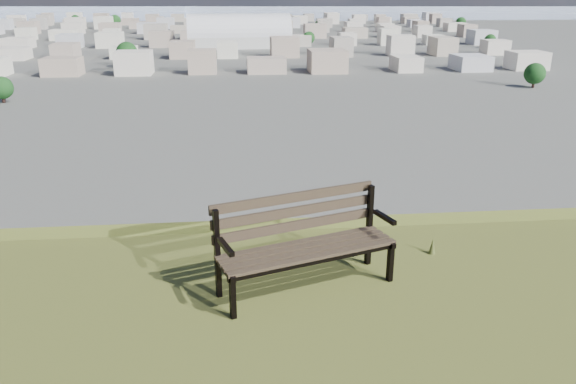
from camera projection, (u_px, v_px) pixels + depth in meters
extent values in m
cube|color=#413625|center=(316.00, 257.00, 5.26)|extent=(1.68, 0.64, 0.03)
cube|color=#413625|center=(310.00, 252.00, 5.36)|extent=(1.68, 0.64, 0.03)
cube|color=#413625|center=(305.00, 247.00, 5.46)|extent=(1.68, 0.64, 0.03)
cube|color=#413625|center=(300.00, 243.00, 5.56)|extent=(1.68, 0.64, 0.03)
cube|color=#413625|center=(297.00, 225.00, 5.57)|extent=(1.67, 0.60, 0.10)
cube|color=#413625|center=(296.00, 211.00, 5.54)|extent=(1.67, 0.60, 0.10)
cube|color=#413625|center=(295.00, 197.00, 5.52)|extent=(1.67, 0.60, 0.10)
cube|color=black|center=(233.00, 297.00, 4.99)|extent=(0.06, 0.07, 0.43)
cube|color=black|center=(217.00, 254.00, 5.27)|extent=(0.06, 0.07, 0.89)
cube|color=black|center=(225.00, 269.00, 5.09)|extent=(0.20, 0.48, 0.05)
cube|color=black|center=(226.00, 247.00, 4.97)|extent=(0.16, 0.35, 0.04)
cube|color=black|center=(390.00, 262.00, 5.63)|extent=(0.06, 0.07, 0.43)
cube|color=black|center=(369.00, 225.00, 5.91)|extent=(0.06, 0.07, 0.89)
cube|color=black|center=(381.00, 238.00, 5.74)|extent=(0.20, 0.48, 0.05)
cube|color=black|center=(385.00, 217.00, 5.61)|extent=(0.16, 0.35, 0.04)
cube|color=black|center=(316.00, 262.00, 5.26)|extent=(1.67, 0.60, 0.04)
cube|color=black|center=(299.00, 246.00, 5.58)|extent=(1.67, 0.60, 0.04)
cone|color=brown|center=(432.00, 246.00, 6.26)|extent=(0.08, 0.08, 0.18)
cube|color=silver|center=(239.00, 42.00, 286.65)|extent=(52.81, 24.67, 5.74)
cylinder|color=white|center=(239.00, 36.00, 285.68)|extent=(52.81, 24.67, 21.82)
cube|color=white|center=(58.00, 65.00, 192.34)|extent=(11.00, 11.00, 7.00)
cube|color=#B1A698|center=(129.00, 64.00, 194.47)|extent=(11.00, 11.00, 7.00)
cube|color=#B5A090|center=(199.00, 63.00, 196.60)|extent=(11.00, 11.00, 7.00)
cube|color=silver|center=(267.00, 63.00, 198.73)|extent=(11.00, 11.00, 7.00)
cube|color=#BAAB97|center=(334.00, 62.00, 200.86)|extent=(11.00, 11.00, 7.00)
cube|color=tan|center=(399.00, 61.00, 202.99)|extent=(11.00, 11.00, 7.00)
cube|color=silver|center=(463.00, 60.00, 205.12)|extent=(11.00, 11.00, 7.00)
cube|color=#AFA79E|center=(526.00, 60.00, 207.26)|extent=(11.00, 11.00, 7.00)
cube|color=#B1A698|center=(4.00, 51.00, 235.97)|extent=(11.00, 11.00, 7.00)
cube|color=#B5A090|center=(63.00, 51.00, 238.10)|extent=(11.00, 11.00, 7.00)
cube|color=silver|center=(121.00, 50.00, 240.23)|extent=(11.00, 11.00, 7.00)
cube|color=#BAAB97|center=(177.00, 50.00, 242.36)|extent=(11.00, 11.00, 7.00)
cube|color=tan|center=(233.00, 49.00, 244.49)|extent=(11.00, 11.00, 7.00)
cube|color=silver|center=(288.00, 49.00, 246.62)|extent=(11.00, 11.00, 7.00)
cube|color=#AFA79E|center=(341.00, 48.00, 248.75)|extent=(11.00, 11.00, 7.00)
cube|color=white|center=(394.00, 48.00, 250.88)|extent=(11.00, 11.00, 7.00)
cube|color=#B1A698|center=(446.00, 47.00, 253.01)|extent=(11.00, 11.00, 7.00)
cube|color=#B5A090|center=(497.00, 47.00, 255.14)|extent=(11.00, 11.00, 7.00)
cube|color=#BAAB97|center=(17.00, 41.00, 281.73)|extent=(11.00, 11.00, 7.00)
cube|color=tan|center=(66.00, 41.00, 283.86)|extent=(11.00, 11.00, 7.00)
cube|color=silver|center=(115.00, 40.00, 285.99)|extent=(11.00, 11.00, 7.00)
cube|color=#AFA79E|center=(162.00, 40.00, 288.12)|extent=(11.00, 11.00, 7.00)
cube|color=white|center=(209.00, 40.00, 290.25)|extent=(11.00, 11.00, 7.00)
cube|color=#B1A698|center=(256.00, 39.00, 292.38)|extent=(11.00, 11.00, 7.00)
cube|color=#B5A090|center=(301.00, 39.00, 294.51)|extent=(11.00, 11.00, 7.00)
cube|color=silver|center=(346.00, 39.00, 296.64)|extent=(11.00, 11.00, 7.00)
cube|color=#BAAB97|center=(391.00, 38.00, 298.77)|extent=(11.00, 11.00, 7.00)
cube|color=tan|center=(435.00, 38.00, 300.90)|extent=(11.00, 11.00, 7.00)
cube|color=silver|center=(478.00, 38.00, 303.03)|extent=(11.00, 11.00, 7.00)
cube|color=white|center=(26.00, 34.00, 327.48)|extent=(11.00, 11.00, 7.00)
cube|color=#B1A698|center=(69.00, 34.00, 329.61)|extent=(11.00, 11.00, 7.00)
cube|color=#B5A090|center=(110.00, 34.00, 331.74)|extent=(11.00, 11.00, 7.00)
cube|color=silver|center=(152.00, 33.00, 333.87)|extent=(11.00, 11.00, 7.00)
cube|color=#BAAB97|center=(192.00, 33.00, 336.00)|extent=(11.00, 11.00, 7.00)
cube|color=tan|center=(233.00, 33.00, 338.14)|extent=(11.00, 11.00, 7.00)
cube|color=silver|center=(272.00, 32.00, 340.27)|extent=(11.00, 11.00, 7.00)
cube|color=#AFA79E|center=(311.00, 32.00, 342.40)|extent=(11.00, 11.00, 7.00)
cube|color=white|center=(350.00, 32.00, 344.53)|extent=(11.00, 11.00, 7.00)
cube|color=#B1A698|center=(388.00, 32.00, 346.66)|extent=(11.00, 11.00, 7.00)
cube|color=#B5A090|center=(426.00, 31.00, 348.79)|extent=(11.00, 11.00, 7.00)
cube|color=silver|center=(463.00, 31.00, 350.92)|extent=(11.00, 11.00, 7.00)
cube|color=tan|center=(33.00, 29.00, 373.24)|extent=(11.00, 11.00, 7.00)
cube|color=silver|center=(71.00, 28.00, 375.37)|extent=(11.00, 11.00, 7.00)
cube|color=#AFA79E|center=(107.00, 28.00, 377.50)|extent=(11.00, 11.00, 7.00)
cube|color=white|center=(144.00, 28.00, 379.63)|extent=(11.00, 11.00, 7.00)
cube|color=#B1A698|center=(179.00, 28.00, 381.76)|extent=(11.00, 11.00, 7.00)
cube|color=#B5A090|center=(215.00, 28.00, 383.89)|extent=(11.00, 11.00, 7.00)
cube|color=silver|center=(250.00, 27.00, 386.02)|extent=(11.00, 11.00, 7.00)
cube|color=#BAAB97|center=(285.00, 27.00, 388.15)|extent=(11.00, 11.00, 7.00)
cube|color=tan|center=(319.00, 27.00, 390.28)|extent=(11.00, 11.00, 7.00)
cube|color=silver|center=(353.00, 27.00, 392.41)|extent=(11.00, 11.00, 7.00)
cube|color=#AFA79E|center=(386.00, 27.00, 394.54)|extent=(11.00, 11.00, 7.00)
cube|color=white|center=(420.00, 26.00, 396.67)|extent=(11.00, 11.00, 7.00)
cube|color=#B1A698|center=(452.00, 26.00, 398.80)|extent=(11.00, 11.00, 7.00)
cube|color=#B5A090|center=(6.00, 25.00, 416.87)|extent=(11.00, 11.00, 7.00)
cube|color=silver|center=(39.00, 24.00, 419.00)|extent=(11.00, 11.00, 7.00)
cube|color=#BAAB97|center=(72.00, 24.00, 421.13)|extent=(11.00, 11.00, 7.00)
cube|color=tan|center=(105.00, 24.00, 423.26)|extent=(11.00, 11.00, 7.00)
cube|color=silver|center=(137.00, 24.00, 425.39)|extent=(11.00, 11.00, 7.00)
cube|color=#AFA79E|center=(169.00, 24.00, 427.52)|extent=(11.00, 11.00, 7.00)
cube|color=white|center=(201.00, 24.00, 429.65)|extent=(11.00, 11.00, 7.00)
cube|color=#B1A698|center=(232.00, 23.00, 431.78)|extent=(11.00, 11.00, 7.00)
cube|color=#B5A090|center=(263.00, 23.00, 433.91)|extent=(11.00, 11.00, 7.00)
cube|color=silver|center=(294.00, 23.00, 436.04)|extent=(11.00, 11.00, 7.00)
cube|color=#BAAB97|center=(325.00, 23.00, 438.17)|extent=(11.00, 11.00, 7.00)
cube|color=tan|center=(355.00, 23.00, 440.30)|extent=(11.00, 11.00, 7.00)
cube|color=silver|center=(385.00, 23.00, 442.43)|extent=(11.00, 11.00, 7.00)
cube|color=#AFA79E|center=(414.00, 22.00, 444.56)|extent=(11.00, 11.00, 7.00)
cube|color=white|center=(444.00, 22.00, 446.69)|extent=(11.00, 11.00, 7.00)
cube|color=#B1A698|center=(13.00, 21.00, 462.62)|extent=(11.00, 11.00, 7.00)
cube|color=#B5A090|center=(43.00, 21.00, 464.75)|extent=(11.00, 11.00, 7.00)
cube|color=silver|center=(73.00, 21.00, 466.88)|extent=(11.00, 11.00, 7.00)
cube|color=#BAAB97|center=(103.00, 21.00, 469.01)|extent=(11.00, 11.00, 7.00)
cube|color=tan|center=(132.00, 21.00, 471.15)|extent=(11.00, 11.00, 7.00)
cube|color=silver|center=(161.00, 20.00, 473.28)|extent=(11.00, 11.00, 7.00)
cube|color=#AFA79E|center=(190.00, 20.00, 475.41)|extent=(11.00, 11.00, 7.00)
cube|color=white|center=(218.00, 20.00, 477.54)|extent=(11.00, 11.00, 7.00)
cube|color=#B1A698|center=(246.00, 20.00, 479.67)|extent=(11.00, 11.00, 7.00)
cube|color=#B5A090|center=(274.00, 20.00, 481.80)|extent=(11.00, 11.00, 7.00)
cube|color=silver|center=(302.00, 20.00, 483.93)|extent=(11.00, 11.00, 7.00)
cube|color=#BAAB97|center=(329.00, 20.00, 486.06)|extent=(11.00, 11.00, 7.00)
cube|color=tan|center=(357.00, 20.00, 488.19)|extent=(11.00, 11.00, 7.00)
cube|color=silver|center=(384.00, 19.00, 490.32)|extent=(11.00, 11.00, 7.00)
cube|color=#AFA79E|center=(410.00, 19.00, 492.45)|extent=(11.00, 11.00, 7.00)
cube|color=white|center=(437.00, 19.00, 494.58)|extent=(11.00, 11.00, 7.00)
cube|color=#B1A698|center=(20.00, 18.00, 508.38)|extent=(11.00, 11.00, 7.00)
cube|color=#B5A090|center=(47.00, 18.00, 510.51)|extent=(11.00, 11.00, 7.00)
cube|color=silver|center=(74.00, 18.00, 512.64)|extent=(11.00, 11.00, 7.00)
cube|color=#BAAB97|center=(101.00, 18.00, 514.77)|extent=(11.00, 11.00, 7.00)
cube|color=tan|center=(128.00, 18.00, 516.90)|extent=(11.00, 11.00, 7.00)
cube|color=silver|center=(154.00, 18.00, 519.03)|extent=(11.00, 11.00, 7.00)
cube|color=#AFA79E|center=(180.00, 18.00, 521.16)|extent=(11.00, 11.00, 7.00)
cube|color=white|center=(206.00, 18.00, 523.29)|extent=(11.00, 11.00, 7.00)
cube|color=#B1A698|center=(232.00, 17.00, 525.42)|extent=(11.00, 11.00, 7.00)
cube|color=#B5A090|center=(258.00, 17.00, 527.55)|extent=(11.00, 11.00, 7.00)
cube|color=silver|center=(283.00, 17.00, 529.68)|extent=(11.00, 11.00, 7.00)
cube|color=#BAAB97|center=(308.00, 17.00, 531.81)|extent=(11.00, 11.00, 7.00)
cube|color=tan|center=(333.00, 17.00, 533.94)|extent=(11.00, 11.00, 7.00)
cube|color=silver|center=(358.00, 17.00, 536.07)|extent=(11.00, 11.00, 7.00)
cube|color=#AFA79E|center=(383.00, 17.00, 538.21)|extent=(11.00, 11.00, 7.00)
cube|color=white|center=(407.00, 17.00, 540.34)|extent=(11.00, 11.00, 7.00)
cube|color=#B1A698|center=(431.00, 17.00, 542.47)|extent=(11.00, 11.00, 7.00)
cylinder|color=#311E18|center=(533.00, 84.00, 169.03)|extent=(0.80, 0.80, 2.10)
sphere|color=black|center=(535.00, 74.00, 167.96)|extent=(6.30, 6.30, 6.30)
cylinder|color=#311E18|center=(128.00, 64.00, 213.58)|extent=(0.80, 0.80, 2.70)
sphere|color=black|center=(127.00, 53.00, 212.20)|extent=(8.10, 8.10, 8.10)
cylinder|color=#311E18|center=(489.00, 46.00, 284.98)|extent=(0.80, 0.80, 1.95)
sphere|color=black|center=(490.00, 40.00, 283.99)|extent=(5.85, 5.85, 5.85)
cylinder|color=#311E18|center=(319.00, 31.00, 391.09)|extent=(0.80, 0.80, 2.25)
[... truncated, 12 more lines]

